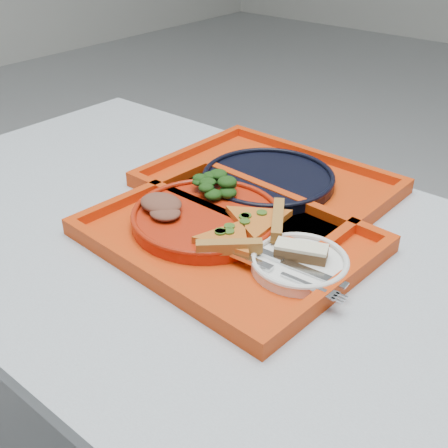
{
  "coord_description": "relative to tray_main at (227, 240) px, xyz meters",
  "views": [
    {
      "loc": [
        0.45,
        -0.61,
        1.26
      ],
      "look_at": [
        -0.07,
        0.01,
        0.78
      ],
      "focal_mm": 45.0,
      "sensor_mm": 36.0,
      "label": 1
    }
  ],
  "objects": [
    {
      "name": "fork",
      "position": [
        0.14,
        -0.05,
        0.02
      ],
      "size": [
        0.19,
        0.03,
        0.01
      ],
      "primitive_type": "cube",
      "rotation": [
        0.0,
        0.0,
        0.06
      ],
      "color": "silver",
      "rests_on": "side_plate"
    },
    {
      "name": "tray_far",
      "position": [
        -0.06,
        0.2,
        0.0
      ],
      "size": [
        0.46,
        0.36,
        0.01
      ],
      "primitive_type": "cube",
      "rotation": [
        0.0,
        0.0,
        -0.02
      ],
      "color": "red",
      "rests_on": "table"
    },
    {
      "name": "dessert_bar",
      "position": [
        0.14,
        0.01,
        0.03
      ],
      "size": [
        0.09,
        0.06,
        0.02
      ],
      "rotation": [
        0.0,
        0.0,
        0.4
      ],
      "color": "#4E2D1A",
      "rests_on": "side_plate"
    },
    {
      "name": "side_plate",
      "position": [
        0.14,
        0.0,
        0.01
      ],
      "size": [
        0.15,
        0.15,
        0.01
      ],
      "primitive_type": "cylinder",
      "color": "white",
      "rests_on": "tray_main"
    },
    {
      "name": "tray_main",
      "position": [
        0.0,
        0.0,
        0.0
      ],
      "size": [
        0.47,
        0.38,
        0.01
      ],
      "primitive_type": "cube",
      "rotation": [
        0.0,
        0.0,
        -0.06
      ],
      "color": "red",
      "rests_on": "table"
    },
    {
      "name": "pizza_slice_a",
      "position": [
        0.03,
        -0.03,
        0.03
      ],
      "size": [
        0.15,
        0.15,
        0.02
      ],
      "primitive_type": null,
      "rotation": [
        0.0,
        0.0,
        2.32
      ],
      "color": "orange",
      "rests_on": "dinner_plate"
    },
    {
      "name": "salad_heap",
      "position": [
        -0.1,
        0.08,
        0.04
      ],
      "size": [
        0.08,
        0.07,
        0.04
      ],
      "primitive_type": "ellipsoid",
      "color": "black",
      "rests_on": "dinner_plate"
    },
    {
      "name": "pizza_slice_b",
      "position": [
        0.03,
        0.04,
        0.03
      ],
      "size": [
        0.18,
        0.17,
        0.02
      ],
      "primitive_type": null,
      "rotation": [
        0.0,
        0.0,
        3.72
      ],
      "color": "orange",
      "rests_on": "dinner_plate"
    },
    {
      "name": "dinner_plate",
      "position": [
        -0.06,
        0.01,
        0.02
      ],
      "size": [
        0.26,
        0.26,
        0.02
      ],
      "primitive_type": "cylinder",
      "color": "#A8210B",
      "rests_on": "tray_main"
    },
    {
      "name": "navy_plate",
      "position": [
        -0.06,
        0.2,
        0.01
      ],
      "size": [
        0.26,
        0.26,
        0.02
      ],
      "primitive_type": "cylinder",
      "color": "black",
      "rests_on": "tray_far"
    },
    {
      "name": "knife",
      "position": [
        0.14,
        -0.02,
        0.02
      ],
      "size": [
        0.19,
        0.03,
        0.01
      ],
      "primitive_type": "cube",
      "rotation": [
        0.0,
        0.0,
        0.07
      ],
      "color": "silver",
      "rests_on": "side_plate"
    },
    {
      "name": "meat_portion",
      "position": [
        -0.13,
        -0.03,
        0.04
      ],
      "size": [
        0.08,
        0.06,
        0.02
      ],
      "primitive_type": "ellipsoid",
      "color": "brown",
      "rests_on": "dinner_plate"
    },
    {
      "name": "table",
      "position": [
        0.06,
        -0.01,
        -0.08
      ],
      "size": [
        1.6,
        0.8,
        0.75
      ],
      "color": "#9BA2AE",
      "rests_on": "ground"
    }
  ]
}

